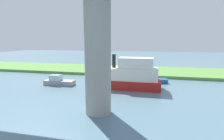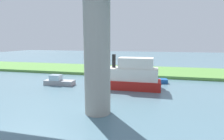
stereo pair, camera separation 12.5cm
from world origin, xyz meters
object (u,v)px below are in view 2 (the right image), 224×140
at_px(person_on_bank, 135,69).
at_px(bridge_pylon, 97,53).
at_px(mooring_post, 124,70).
at_px(pontoon_yellow, 129,76).
at_px(skiff_small, 153,80).
at_px(motorboat_red, 59,81).

bearing_deg(person_on_bank, bridge_pylon, 86.89).
distance_m(mooring_post, pontoon_yellow, 9.77).
bearing_deg(skiff_small, mooring_post, -43.27).
bearing_deg(bridge_pylon, skiff_small, -107.81).
relative_size(mooring_post, skiff_small, 0.25).
distance_m(bridge_pylon, skiff_small, 15.25).
bearing_deg(motorboat_red, bridge_pylon, 135.14).
bearing_deg(motorboat_red, mooring_post, -129.13).
relative_size(mooring_post, pontoon_yellow, 0.12).
height_order(bridge_pylon, person_on_bank, bridge_pylon).
distance_m(bridge_pylon, motorboat_red, 13.69).
height_order(mooring_post, skiff_small, mooring_post).
height_order(person_on_bank, mooring_post, person_on_bank).
relative_size(motorboat_red, skiff_small, 1.05).
height_order(bridge_pylon, pontoon_yellow, bridge_pylon).
distance_m(person_on_bank, skiff_small, 6.27).
xyz_separation_m(bridge_pylon, motorboat_red, (9.08, -9.03, -4.86)).
bearing_deg(bridge_pylon, motorboat_red, -44.86).
bearing_deg(person_on_bank, skiff_small, 122.95).
height_order(bridge_pylon, motorboat_red, bridge_pylon).
relative_size(person_on_bank, mooring_post, 1.32).
bearing_deg(pontoon_yellow, person_on_bank, -87.94).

